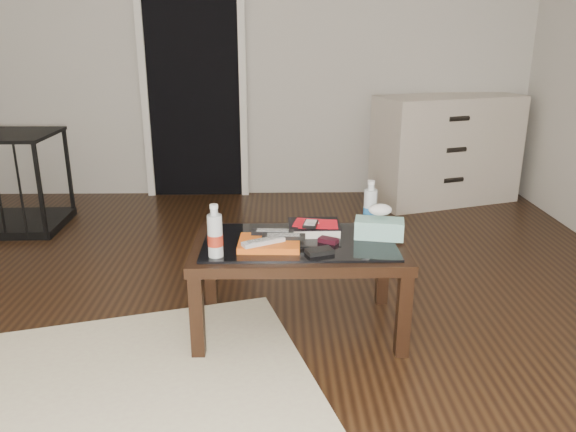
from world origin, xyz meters
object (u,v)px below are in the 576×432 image
Objects in this scene: dresser at (446,149)px; tissue_box at (379,229)px; water_bottle_left at (215,231)px; water_bottle_right at (370,204)px; textbook at (314,228)px; coffee_table at (299,253)px.

tissue_box is (-0.95, -2.15, 0.06)m from dresser.
water_bottle_right is (0.74, 0.39, 0.00)m from water_bottle_left.
water_bottle_right is (-0.97, -1.98, 0.13)m from dresser.
textbook is 0.32m from tissue_box.
dresser is 2.35m from tissue_box.
water_bottle_left is (-1.71, -2.37, 0.13)m from dresser.
water_bottle_right is (0.29, 0.09, 0.10)m from textbook.
water_bottle_left is at bearing -147.44° from textbook.
dresser is (1.33, 2.19, 0.05)m from coffee_table.
coffee_table is at bearing 26.56° from water_bottle_left.
water_bottle_right is at bearing 29.04° from coffee_table.
water_bottle_left is at bearing -144.23° from dresser.
coffee_table is at bearing -150.96° from water_bottle_right.
coffee_table is 0.77× the size of dresser.
textbook is at bearing -139.71° from dresser.
textbook is 1.09× the size of tissue_box.
water_bottle_left is (-0.45, -0.30, 0.10)m from textbook.
tissue_box is (0.02, -0.17, -0.07)m from water_bottle_right.
dresser is 2.42m from textbook.
dresser is 5.45× the size of water_bottle_right.
water_bottle_right is at bearing 107.70° from tissue_box.
coffee_table is 0.40m from tissue_box.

